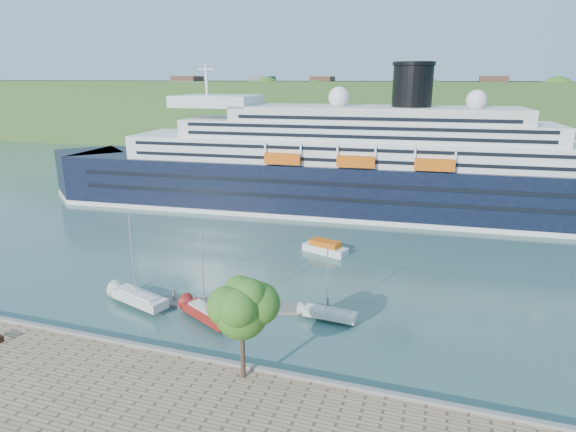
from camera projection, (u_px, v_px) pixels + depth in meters
The scene contains 10 objects.
ground at pixel (169, 360), 44.42m from camera, with size 400.00×400.00×0.00m, color #30554C.
far_hillside at pixel (382, 116), 173.56m from camera, with size 400.00×50.00×24.00m, color #2D5321.
quay_coping at pixel (167, 351), 43.92m from camera, with size 220.00×0.50×0.30m, color slate.
cruise_ship at pixel (338, 139), 91.31m from camera, with size 124.72×18.16×28.01m, color black, non-canonical shape.
promenade_tree at pixel (242, 325), 38.99m from camera, with size 5.87×5.87×9.72m, color #2F6119, non-canonical shape.
floating_pontoon at pixel (230, 305), 54.75m from camera, with size 19.85×2.43×0.44m, color slate, non-canonical shape.
sailboat_white_near at pixel (136, 263), 53.33m from camera, with size 8.25×2.29×10.66m, color silver, non-canonical shape.
sailboat_red at pixel (206, 280), 50.02m from camera, with size 7.51×2.09×9.70m, color maroon, non-canonical shape.
sailboat_white_far at pixel (331, 286), 50.55m from camera, with size 6.28×1.74×8.11m, color silver, non-canonical shape.
tender_launch at pixel (325, 247), 71.56m from camera, with size 6.85×2.34×1.89m, color #DB570C, non-canonical shape.
Camera 1 is at (22.60, -33.64, 25.12)m, focal length 30.00 mm.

